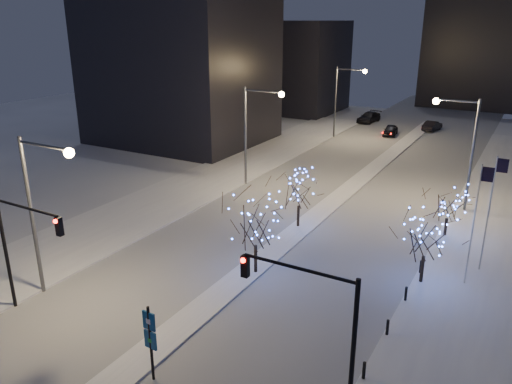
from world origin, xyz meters
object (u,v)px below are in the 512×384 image
Objects in this scene: street_lamp_w_near at (40,198)px; traffic_signal_west at (20,239)px; car_near at (390,130)px; holiday_tree_median_far at (299,190)px; holiday_tree_median_near at (256,223)px; street_lamp_w_mid at (255,123)px; car_far at (369,117)px; street_lamp_east at (463,139)px; wayfinding_sign at (150,336)px; traffic_signal_east at (318,318)px; holiday_tree_plaza_near at (426,238)px; street_lamp_w_far at (343,93)px; holiday_tree_plaza_far at (449,204)px; car_mid at (432,126)px.

street_lamp_w_near reaches higher than traffic_signal_west.
holiday_tree_median_far reaches higher than car_near.
holiday_tree_median_near is (8.94, 10.67, -1.06)m from traffic_signal_west.
car_far is (-0.06, 38.36, -5.67)m from street_lamp_w_mid.
street_lamp_east reaches higher than holiday_tree_median_far.
street_lamp_w_mid is at bearing -171.04° from street_lamp_east.
car_far is at bearing 102.03° from wayfinding_sign.
traffic_signal_east is 1.47× the size of holiday_tree_median_far.
holiday_tree_median_far is 11.75m from holiday_tree_plaza_near.
street_lamp_w_far is at bearing 90.00° from street_lamp_w_near.
car_near is at bearing 97.62° from wayfinding_sign.
wayfinding_sign is at bearing -92.30° from car_near.
car_mid is at bearing 102.53° from holiday_tree_plaza_far.
street_lamp_w_far reaches higher than holiday_tree_plaza_far.
traffic_signal_west is at bearing -89.45° from street_lamp_w_far.
wayfinding_sign is at bearing -110.51° from holiday_tree_plaza_far.
wayfinding_sign is at bearing -85.25° from holiday_tree_median_near.
street_lamp_w_far and street_lamp_east have the same top height.
wayfinding_sign is (-7.48, -1.85, -2.31)m from traffic_signal_east.
traffic_signal_west is 24.10m from holiday_tree_plaza_near.
street_lamp_east is at bearing 55.81° from street_lamp_w_near.
holiday_tree_plaza_far is (19.44, 21.32, -3.73)m from street_lamp_w_near.
holiday_tree_median_far is (2.80, -38.03, 2.49)m from car_near.
holiday_tree_median_far reaches higher than car_mid.
street_lamp_w_far is 54.07m from traffic_signal_east.
holiday_tree_plaza_far reaches higher than car_mid.
holiday_tree_median_far reaches higher than car_far.
traffic_signal_east is (17.88, -51.00, -1.74)m from street_lamp_w_far.
street_lamp_w_near is 2.50× the size of wayfinding_sign.
street_lamp_w_near is 23.51m from holiday_tree_plaza_near.
car_near is at bearing 79.24° from street_lamp_w_mid.
street_lamp_w_mid is 2.19× the size of car_mid.
street_lamp_w_mid reaches higher than car_near.
traffic_signal_east reaches higher than car_near.
holiday_tree_plaza_far reaches higher than wayfinding_sign.
wayfinding_sign is (10.39, -52.86, -4.05)m from street_lamp_w_far.
street_lamp_w_mid is 1.00× the size of street_lamp_east.
car_far is at bearing 1.43° from car_mid.
street_lamp_w_far reaches higher than holiday_tree_median_near.
car_far is 46.96m from holiday_tree_median_far.
holiday_tree_plaza_near is (19.44, 12.82, -3.24)m from street_lamp_w_near.
car_mid is (10.44, 36.83, -5.75)m from street_lamp_w_mid.
holiday_tree_median_near is at bearing -116.36° from street_lamp_east.
street_lamp_east is at bearing -70.94° from car_near.
traffic_signal_west is (0.50, -52.00, -1.74)m from street_lamp_w_far.
car_far is 1.21× the size of holiday_tree_plaza_near.
street_lamp_w_near reaches higher than traffic_signal_east.
holiday_tree_median_near is 11.63m from wayfinding_sign.
street_lamp_east reaches higher than car_mid.
street_lamp_east is (19.02, 28.00, -0.05)m from street_lamp_w_near.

